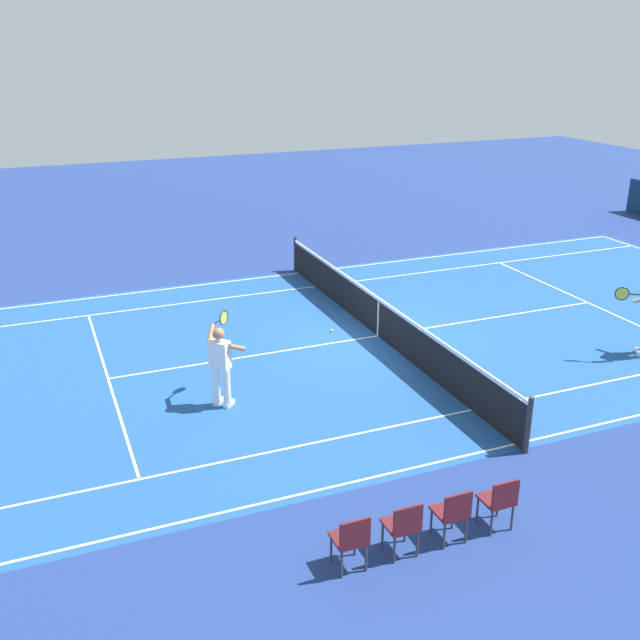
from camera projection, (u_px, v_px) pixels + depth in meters
ground_plane at (378, 336)px, 17.82m from camera, size 60.00×60.00×0.00m
court_slab at (378, 336)px, 17.82m from camera, size 24.20×11.40×0.00m
court_line_markings at (378, 336)px, 17.81m from camera, size 23.85×11.05×0.01m
tennis_net at (379, 317)px, 17.64m from camera, size 0.10×11.70×1.08m
tennis_player_near at (221, 362)px, 14.13m from camera, size 0.74×1.13×1.70m
tennis_ball at (331, 331)px, 18.05m from camera, size 0.07×0.07×0.07m
spectator_chair_0 at (500, 499)px, 10.62m from camera, size 0.44×0.44×0.88m
spectator_chair_1 at (453, 512)px, 10.34m from camera, size 0.44×0.44×0.88m
spectator_chair_2 at (403, 525)px, 10.07m from camera, size 0.44×0.44×0.88m
spectator_chair_3 at (351, 538)px, 9.79m from camera, size 0.44×0.44×0.88m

